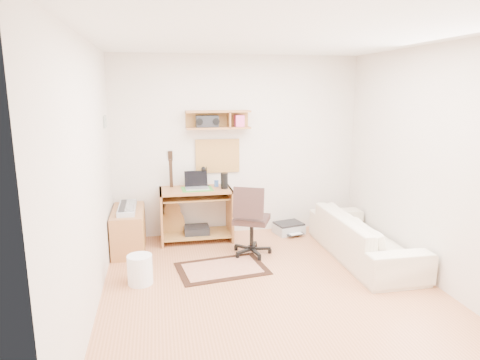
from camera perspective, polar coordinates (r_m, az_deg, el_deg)
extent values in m
cube|color=#C27C51|center=(4.75, 4.35, -14.53)|extent=(3.60, 4.00, 0.01)
cube|color=white|center=(4.28, 4.93, 18.53)|extent=(3.60, 4.00, 0.01)
cube|color=beige|center=(6.26, -0.33, 4.54)|extent=(3.60, 0.01, 2.60)
cube|color=beige|center=(4.22, -19.68, 0.15)|extent=(0.01, 4.00, 2.60)
cube|color=beige|center=(5.12, 24.49, 1.75)|extent=(0.01, 4.00, 2.60)
cube|color=#A96C3B|center=(6.04, -2.93, 8.07)|extent=(0.90, 0.25, 0.26)
cube|color=tan|center=(6.20, -3.02, 3.25)|extent=(0.64, 0.03, 0.49)
cube|color=#4C8CBF|center=(5.64, -17.63, 7.44)|extent=(0.02, 0.20, 0.15)
cylinder|color=black|center=(5.97, -2.12, -0.10)|extent=(0.10, 0.10, 0.23)
cylinder|color=#385FAA|center=(6.12, -3.18, -0.46)|extent=(0.06, 0.06, 0.09)
cube|color=black|center=(6.02, -4.42, 7.84)|extent=(0.31, 0.14, 0.16)
cube|color=#D1B28C|center=(5.24, -2.42, -11.72)|extent=(1.13, 0.83, 0.01)
cube|color=#A96C3B|center=(5.93, -14.70, -6.46)|extent=(0.40, 0.90, 0.55)
cube|color=#B2B5BA|center=(5.84, -14.86, -3.62)|extent=(0.22, 0.70, 0.06)
cylinder|color=white|center=(4.94, -13.23, -11.59)|extent=(0.34, 0.34, 0.33)
cube|color=#A5A8AA|center=(6.47, 6.52, -6.36)|extent=(0.47, 0.40, 0.16)
imported|color=beige|center=(5.66, 16.28, -6.38)|extent=(0.56, 1.92, 0.75)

